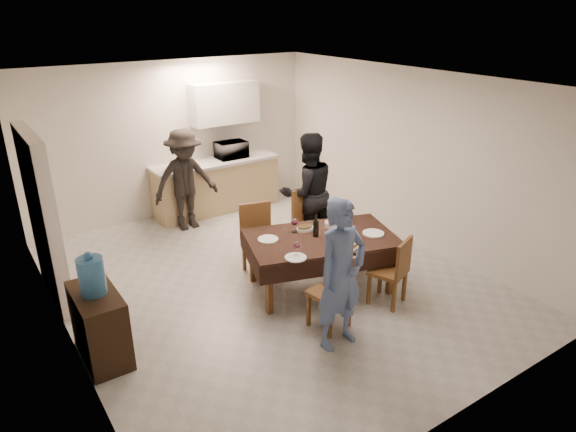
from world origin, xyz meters
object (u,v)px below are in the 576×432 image
object	(u,v)px
water_jug	(92,276)
savoury_tart	(347,244)
microwave	(231,150)
console	(100,325)
wine_bottle	(316,226)
dining_table	(321,239)
person_near	(341,275)
water_pitcher	(346,225)
person_kitchen	(185,180)
person_far	(308,193)

from	to	relation	value
water_jug	savoury_tart	xyz separation A→B (m)	(2.84, -0.51, -0.21)
microwave	console	bearing A→B (deg)	43.81
wine_bottle	microwave	bearing A→B (deg)	80.75
dining_table	water_jug	xyz separation A→B (m)	(-2.74, 0.13, 0.27)
console	water_jug	size ratio (longest dim) A/B	2.14
savoury_tart	person_near	distance (m)	0.94
dining_table	wine_bottle	bearing A→B (deg)	152.50
water_jug	savoury_tart	distance (m)	2.89
water_jug	microwave	bearing A→B (deg)	43.81
wine_bottle	savoury_tart	bearing A→B (deg)	-70.77
water_pitcher	microwave	bearing A→B (deg)	88.01
water_jug	person_near	world-z (taller)	person_near
wine_bottle	console	bearing A→B (deg)	178.30
dining_table	console	distance (m)	2.76
person_kitchen	console	bearing A→B (deg)	-128.93
person_near	person_kitchen	distance (m)	3.80
water_pitcher	person_far	bearing A→B (deg)	79.70
console	savoury_tart	size ratio (longest dim) A/B	2.28
dining_table	person_far	bearing A→B (deg)	79.85
dining_table	savoury_tart	bearing A→B (deg)	-57.76
water_jug	person_near	bearing A→B (deg)	-28.33
person_far	person_kitchen	bearing A→B (deg)	-46.80
water_pitcher	person_near	xyz separation A→B (m)	(-0.90, -1.00, 0.02)
person_near	person_kitchen	xyz separation A→B (m)	(-0.07, 3.80, -0.01)
person_kitchen	water_jug	bearing A→B (deg)	-128.93
console	savoury_tart	xyz separation A→B (m)	(2.84, -0.51, 0.36)
dining_table	person_far	xyz separation A→B (m)	(0.55, 1.05, 0.20)
water_pitcher	savoury_tart	xyz separation A→B (m)	(-0.25, -0.33, -0.07)
person_near	water_jug	bearing A→B (deg)	148.25
wine_bottle	microwave	size ratio (longest dim) A/B	0.56
microwave	person_kitchen	xyz separation A→B (m)	(-1.08, -0.45, -0.23)
water_jug	wine_bottle	distance (m)	2.69
savoury_tart	person_far	distance (m)	1.51
person_far	water_pitcher	bearing A→B (deg)	88.35
microwave	person_far	xyz separation A→B (m)	(0.09, -2.15, -0.17)
water_pitcher	person_kitchen	size ratio (longest dim) A/B	0.11
console	water_pitcher	xyz separation A→B (m)	(3.09, -0.18, 0.43)
dining_table	person_near	size ratio (longest dim) A/B	1.25
person_near	savoury_tart	bearing A→B (deg)	42.44
water_pitcher	savoury_tart	size ratio (longest dim) A/B	0.50
wine_bottle	person_far	size ratio (longest dim) A/B	0.16
savoury_tart	person_near	bearing A→B (deg)	-134.13
console	microwave	size ratio (longest dim) A/B	1.57
water_pitcher	wine_bottle	bearing A→B (deg)	165.96
wine_bottle	microwave	distance (m)	3.20
wine_bottle	person_kitchen	bearing A→B (deg)	101.94
dining_table	person_kitchen	world-z (taller)	person_kitchen
console	person_far	xyz separation A→B (m)	(3.29, 0.92, 0.50)
savoury_tart	microwave	distance (m)	3.61
savoury_tart	person_near	xyz separation A→B (m)	(-0.65, -0.67, 0.09)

